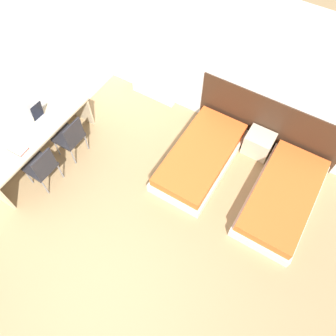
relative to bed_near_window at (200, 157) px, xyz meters
The scene contains 13 objects.
ground_plane 2.81m from the bed_near_window, 95.21° to the right, with size 20.00×20.00×0.00m, color #9E7F56.
wall_back 1.60m from the bed_near_window, 103.55° to the left, with size 5.88×0.05×2.70m.
wall_left 3.09m from the bed_near_window, 162.09° to the right, with size 0.05×4.82×2.70m.
headboard_panel 1.33m from the bed_near_window, 53.03° to the left, with size 2.63×0.03×1.09m.
bed_near_window is the anchor object (origin of this frame).
bed_near_door 1.53m from the bed_near_window, ahead, with size 0.99×1.97×0.37m.
nightstand 1.10m from the bed_near_window, 45.58° to the left, with size 0.48×0.41×0.44m.
radiator 1.85m from the bed_near_window, 149.59° to the left, with size 0.95×0.12×0.49m.
desk 2.81m from the bed_near_window, 150.97° to the right, with size 0.53×2.16×0.73m.
chair_near_laptop 2.29m from the bed_near_window, 154.05° to the right, with size 0.44×0.44×0.91m.
chair_near_notebook 2.68m from the bed_near_window, 140.07° to the right, with size 0.45×0.45×0.91m.
laptop 2.75m from the bed_near_window, 156.51° to the right, with size 0.37×0.23×0.37m.
open_notebook 3.03m from the bed_near_window, 144.70° to the right, with size 0.30×0.20×0.02m.
Camera 1 is at (1.43, -0.25, 5.02)m, focal length 35.00 mm.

